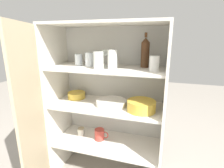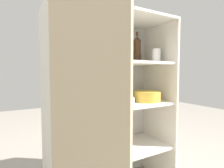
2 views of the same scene
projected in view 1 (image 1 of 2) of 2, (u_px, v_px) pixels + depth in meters
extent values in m
cube|color=silver|center=(113.00, 100.00, 1.67)|extent=(0.95, 0.02, 1.34)
cube|color=silver|center=(59.00, 102.00, 1.61)|extent=(0.02, 0.42, 1.34)
cube|color=silver|center=(164.00, 115.00, 1.35)|extent=(0.02, 0.42, 1.34)
cube|color=silver|center=(106.00, 23.00, 1.31)|extent=(0.95, 0.42, 0.02)
cube|color=silver|center=(107.00, 143.00, 1.57)|extent=(0.92, 0.38, 0.02)
cube|color=silver|center=(106.00, 106.00, 1.48)|extent=(0.92, 0.38, 0.02)
cube|color=silver|center=(106.00, 68.00, 1.39)|extent=(0.92, 0.38, 0.02)
cube|color=tan|center=(33.00, 125.00, 1.19)|extent=(0.20, 0.44, 1.34)
cylinder|color=white|center=(79.00, 60.00, 1.48)|extent=(0.06, 0.06, 0.09)
cylinder|color=white|center=(98.00, 60.00, 1.28)|extent=(0.07, 0.07, 0.13)
cylinder|color=white|center=(90.00, 59.00, 1.43)|extent=(0.08, 0.08, 0.11)
cylinder|color=white|center=(154.00, 64.00, 1.22)|extent=(0.07, 0.07, 0.11)
cylinder|color=white|center=(112.00, 60.00, 1.28)|extent=(0.07, 0.07, 0.15)
cylinder|color=white|center=(105.00, 66.00, 1.42)|extent=(0.06, 0.06, 0.01)
cylinder|color=white|center=(105.00, 61.00, 1.40)|extent=(0.01, 0.01, 0.08)
ellipsoid|color=white|center=(105.00, 53.00, 1.39)|extent=(0.07, 0.07, 0.05)
cylinder|color=#4C2D19|center=(145.00, 55.00, 1.36)|extent=(0.07, 0.07, 0.19)
cone|color=#4C2D19|center=(146.00, 40.00, 1.33)|extent=(0.07, 0.07, 0.04)
cylinder|color=#4C2D19|center=(146.00, 35.00, 1.32)|extent=(0.02, 0.02, 0.04)
cylinder|color=white|center=(111.00, 105.00, 1.45)|extent=(0.25, 0.25, 0.01)
cylinder|color=white|center=(111.00, 104.00, 1.45)|extent=(0.25, 0.25, 0.01)
cylinder|color=white|center=(111.00, 103.00, 1.45)|extent=(0.25, 0.25, 0.01)
cylinder|color=white|center=(111.00, 102.00, 1.45)|extent=(0.25, 0.25, 0.01)
cylinder|color=white|center=(111.00, 101.00, 1.44)|extent=(0.25, 0.25, 0.01)
cylinder|color=gold|center=(141.00, 106.00, 1.34)|extent=(0.22, 0.22, 0.08)
torus|color=gold|center=(142.00, 101.00, 1.33)|extent=(0.21, 0.21, 0.01)
cylinder|color=gold|center=(77.00, 95.00, 1.63)|extent=(0.16, 0.16, 0.06)
torus|color=gold|center=(76.00, 93.00, 1.62)|extent=(0.16, 0.16, 0.01)
cylinder|color=#BC3D33|center=(99.00, 134.00, 1.59)|extent=(0.09, 0.09, 0.10)
torus|color=#BC3D33|center=(105.00, 135.00, 1.57)|extent=(0.07, 0.01, 0.07)
cylinder|color=beige|center=(81.00, 132.00, 1.67)|extent=(0.07, 0.07, 0.06)
cylinder|color=tan|center=(81.00, 128.00, 1.67)|extent=(0.06, 0.06, 0.01)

